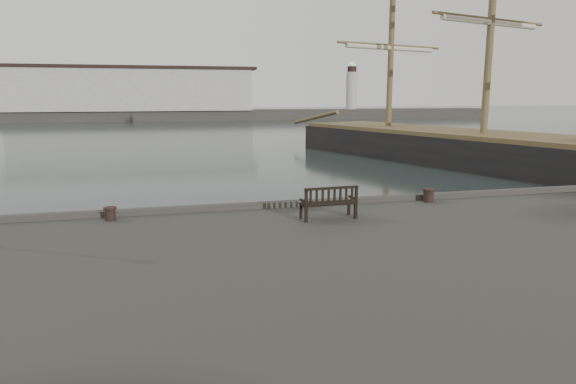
% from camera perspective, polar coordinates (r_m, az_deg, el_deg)
% --- Properties ---
extents(ground, '(400.00, 400.00, 0.00)m').
position_cam_1_polar(ground, '(16.91, 0.12, -6.67)').
color(ground, black).
rests_on(ground, ground).
extents(breakwater, '(140.00, 9.50, 12.20)m').
position_cam_1_polar(breakwater, '(107.63, -14.90, 9.97)').
color(breakwater, '#383530').
rests_on(breakwater, ground).
extents(bench, '(1.65, 0.64, 0.93)m').
position_cam_1_polar(bench, '(14.74, 4.53, -1.85)').
color(bench, black).
rests_on(bench, quay).
extents(bollard_left, '(0.38, 0.38, 0.38)m').
position_cam_1_polar(bollard_left, '(15.36, -19.15, -2.31)').
color(bollard_left, black).
rests_on(bollard_left, quay).
extents(bollard_right, '(0.45, 0.45, 0.44)m').
position_cam_1_polar(bollard_right, '(17.65, 15.34, -0.36)').
color(bollard_right, black).
rests_on(bollard_right, quay).
extents(tall_ship_main, '(17.11, 35.92, 26.54)m').
position_cam_1_polar(tall_ship_main, '(39.50, 20.71, 3.68)').
color(tall_ship_main, black).
rests_on(tall_ship_main, ground).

